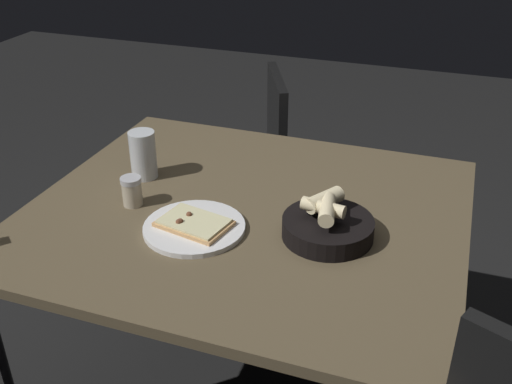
{
  "coord_description": "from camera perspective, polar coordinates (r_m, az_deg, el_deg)",
  "views": [
    {
      "loc": [
        -0.51,
        1.34,
        1.61
      ],
      "look_at": [
        -0.01,
        -0.04,
        0.79
      ],
      "focal_mm": 41.73,
      "sensor_mm": 36.0,
      "label": 1
    }
  ],
  "objects": [
    {
      "name": "dining_table",
      "position": [
        1.7,
        -0.93,
        -3.29
      ],
      "size": [
        1.2,
        1.05,
        0.76
      ],
      "color": "brown",
      "rests_on": "ground"
    },
    {
      "name": "pizza_plate",
      "position": [
        1.58,
        -5.95,
        -3.28
      ],
      "size": [
        0.27,
        0.27,
        0.04
      ],
      "color": "white",
      "rests_on": "dining_table"
    },
    {
      "name": "bread_basket",
      "position": [
        1.54,
        6.8,
        -3.12
      ],
      "size": [
        0.24,
        0.24,
        0.11
      ],
      "color": "black",
      "rests_on": "dining_table"
    },
    {
      "name": "beer_glass",
      "position": [
        1.84,
        -10.74,
        3.26
      ],
      "size": [
        0.08,
        0.08,
        0.15
      ],
      "color": "silver",
      "rests_on": "dining_table"
    },
    {
      "name": "pepper_shaker",
      "position": [
        1.71,
        -11.79,
        -0.07
      ],
      "size": [
        0.06,
        0.06,
        0.09
      ],
      "color": "#BFB299",
      "rests_on": "dining_table"
    },
    {
      "name": "chair_near",
      "position": [
        2.62,
        -0.69,
        3.55
      ],
      "size": [
        0.58,
        0.58,
        0.84
      ],
      "color": "black",
      "rests_on": "ground"
    }
  ]
}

